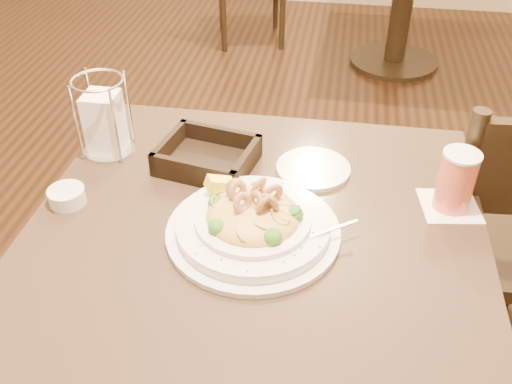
# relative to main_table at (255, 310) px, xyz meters

# --- Properties ---
(main_table) EXTENTS (0.90, 0.90, 0.74)m
(main_table) POSITION_rel_main_table_xyz_m (0.00, 0.00, 0.00)
(main_table) COLOR black
(main_table) RESTS_ON ground
(dining_chair_near) EXTENTS (0.45, 0.45, 0.93)m
(dining_chair_near) POSITION_rel_main_table_xyz_m (0.59, 0.34, -0.01)
(dining_chair_near) COLOR black
(dining_chair_near) RESTS_ON ground
(pasta_bowl) EXTENTS (0.37, 0.34, 0.11)m
(pasta_bowl) POSITION_rel_main_table_xyz_m (-0.00, -0.01, 0.26)
(pasta_bowl) COLOR white
(pasta_bowl) RESTS_ON main_table
(drink_glass) EXTENTS (0.13, 0.13, 0.13)m
(drink_glass) POSITION_rel_main_table_xyz_m (0.38, 0.14, 0.30)
(drink_glass) COLOR white
(drink_glass) RESTS_ON main_table
(bread_basket) EXTENTS (0.23, 0.20, 0.06)m
(bread_basket) POSITION_rel_main_table_xyz_m (-0.14, 0.20, 0.25)
(bread_basket) COLOR black
(bread_basket) RESTS_ON main_table
(napkin_caddy) EXTENTS (0.12, 0.12, 0.19)m
(napkin_caddy) POSITION_rel_main_table_xyz_m (-0.38, 0.23, 0.31)
(napkin_caddy) COLOR silver
(napkin_caddy) RESTS_ON main_table
(side_plate) EXTENTS (0.21, 0.21, 0.01)m
(side_plate) POSITION_rel_main_table_xyz_m (0.10, 0.22, 0.24)
(side_plate) COLOR white
(side_plate) RESTS_ON main_table
(butter_ramekin) EXTENTS (0.08, 0.08, 0.03)m
(butter_ramekin) POSITION_rel_main_table_xyz_m (-0.40, 0.03, 0.25)
(butter_ramekin) COLOR white
(butter_ramekin) RESTS_ON main_table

